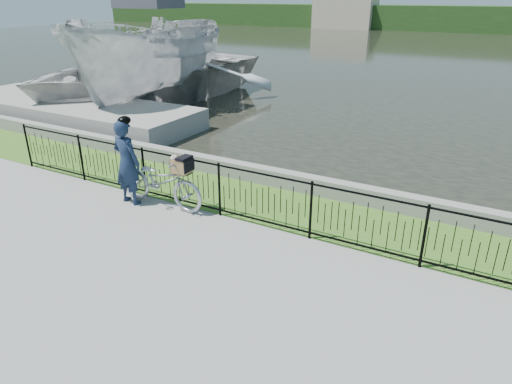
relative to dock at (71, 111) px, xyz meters
The scene contains 12 objects.
ground 11.42m from the dock, 28.81° to the right, with size 120.00×120.00×0.00m, color gray.
grass_strip 10.42m from the dock, 16.17° to the right, with size 60.00×2.00×0.01m, color #416B21.
water 29.26m from the dock, 70.02° to the left, with size 120.00×120.00×0.00m, color black.
quay_wall 10.18m from the dock, 10.76° to the right, with size 60.00×0.30×0.40m, color gray.
fence 10.74m from the dock, 21.31° to the right, with size 14.00×0.06×1.15m, color black, non-canonical shape.
far_treeline 55.42m from the dock, 79.60° to the left, with size 120.00×6.00×3.00m, color #25451A.
far_building_left 53.13m from the dock, 98.66° to the left, with size 8.00×4.00×4.00m, color #ADA18B.
dock is the anchor object (origin of this frame).
bicycle_rig 8.68m from the dock, 28.19° to the right, with size 2.13×0.74×1.24m.
cyclist 8.19m from the dock, 31.90° to the right, with size 0.70×0.48×1.93m.
boat_near 3.72m from the dock, 67.40° to the left, with size 4.70×9.58×5.35m.
boat_far 4.18m from the dock, 89.81° to the left, with size 9.69×12.32×2.31m.
Camera 1 is at (3.80, -5.44, 4.19)m, focal length 32.00 mm.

